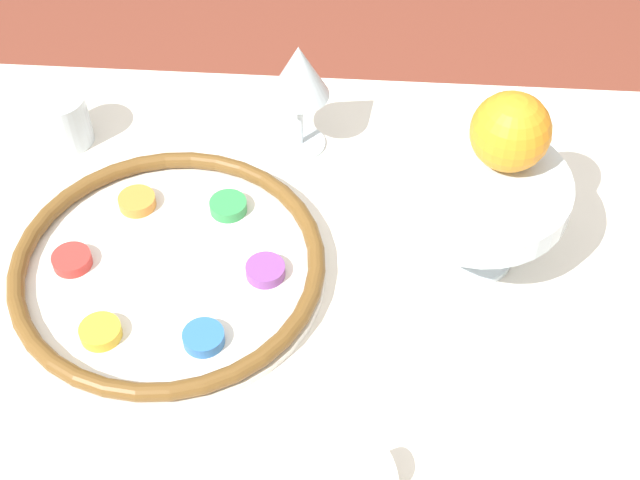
{
  "coord_description": "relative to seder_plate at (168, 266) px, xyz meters",
  "views": [
    {
      "loc": [
        0.05,
        -0.55,
        1.51
      ],
      "look_at": [
        0.01,
        0.1,
        0.76
      ],
      "focal_mm": 50.0,
      "sensor_mm": 36.0,
      "label": 1
    }
  ],
  "objects": [
    {
      "name": "seder_plate",
      "position": [
        0.0,
        0.0,
        0.0
      ],
      "size": [
        0.36,
        0.36,
        0.03
      ],
      "color": "silver",
      "rests_on": "dining_table"
    },
    {
      "name": "fruit_stand",
      "position": [
        0.34,
        0.06,
        0.08
      ],
      "size": [
        0.2,
        0.2,
        0.12
      ],
      "color": "silver",
      "rests_on": "dining_table"
    },
    {
      "name": "orange_fruit",
      "position": [
        0.37,
        0.09,
        0.15
      ],
      "size": [
        0.09,
        0.09,
        0.09
      ],
      "color": "orange",
      "rests_on": "fruit_stand"
    },
    {
      "name": "wine_glass",
      "position": [
        0.13,
        0.23,
        0.1
      ],
      "size": [
        0.07,
        0.07,
        0.15
      ],
      "color": "silver",
      "rests_on": "dining_table"
    },
    {
      "name": "cup_mid",
      "position": [
        -0.17,
        0.21,
        0.02
      ],
      "size": [
        0.07,
        0.07,
        0.07
      ],
      "color": "silver",
      "rests_on": "dining_table"
    }
  ]
}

